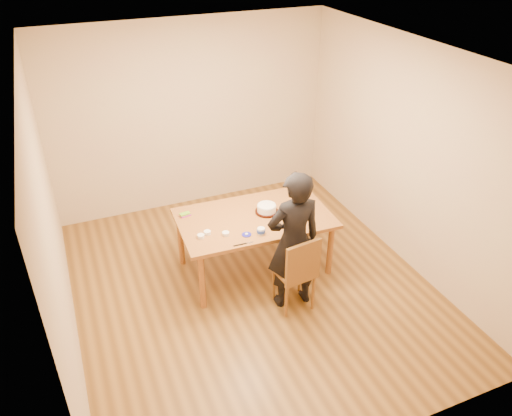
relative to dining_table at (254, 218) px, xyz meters
name	(u,v)px	position (x,y,z in m)	size (l,w,h in m)	color
room_shell	(240,173)	(-0.17, 0.02, 0.62)	(4.00, 4.50, 2.70)	brown
dining_table	(254,218)	(0.00, 0.00, 0.00)	(1.79, 1.06, 0.04)	brown
dining_chair	(294,272)	(0.15, -0.78, -0.28)	(0.38, 0.38, 0.04)	brown
cake_plate	(267,212)	(0.17, 0.03, 0.03)	(0.28, 0.28, 0.02)	red
cake	(267,208)	(0.17, 0.03, 0.08)	(0.23, 0.23, 0.07)	white
frosting_dome	(267,205)	(0.17, 0.03, 0.13)	(0.22, 0.22, 0.03)	white
frosting_tub	(261,231)	(-0.07, -0.36, 0.06)	(0.08, 0.08, 0.07)	white
frosting_lid	(247,235)	(-0.23, -0.32, 0.03)	(0.11, 0.11, 0.01)	#1B18A0
frosting_dollop	(247,234)	(-0.23, -0.32, 0.04)	(0.04, 0.04, 0.02)	white
ramekin_green	(226,234)	(-0.44, -0.23, 0.04)	(0.08, 0.08, 0.04)	white
ramekin_yellow	(207,233)	(-0.62, -0.13, 0.04)	(0.08, 0.08, 0.04)	white
ramekin_multi	(201,236)	(-0.71, -0.17, 0.04)	(0.08, 0.08, 0.04)	white
candy_box_pink	(185,215)	(-0.74, 0.33, 0.03)	(0.12, 0.06, 0.02)	#DB3397
candy_box_green	(185,214)	(-0.75, 0.33, 0.05)	(0.12, 0.06, 0.02)	green
spatula	(240,245)	(-0.36, -0.47, 0.03)	(0.15, 0.01, 0.01)	black
person	(294,242)	(0.15, -0.73, 0.10)	(0.60, 0.40, 1.65)	black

